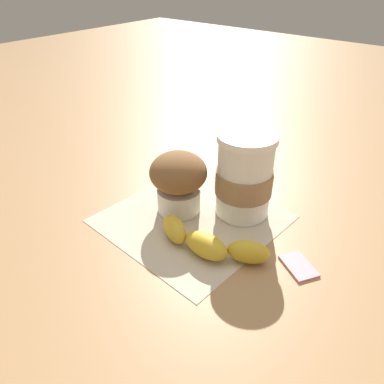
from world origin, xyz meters
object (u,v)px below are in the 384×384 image
coffee_cup (244,176)px  muffin (178,180)px  banana (208,242)px  sugar_packet (299,265)px

coffee_cup → muffin: bearing=-54.0°
banana → sugar_packet: bearing=116.0°
banana → muffin: bearing=-117.6°
coffee_cup → banana: 0.12m
coffee_cup → banana: bearing=8.9°
coffee_cup → sugar_packet: 0.15m
muffin → sugar_packet: 0.21m
coffee_cup → banana: size_ratio=0.79×
coffee_cup → muffin: (0.06, -0.08, -0.01)m
banana → sugar_packet: banana is taller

